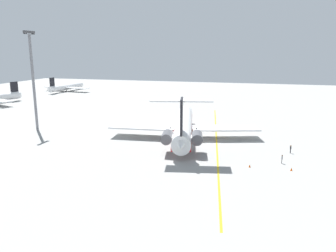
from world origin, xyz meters
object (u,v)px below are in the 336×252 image
(ground_crew_near_nose, at_px, (291,148))
(safety_cone_nose, at_px, (291,169))
(main_jetliner, at_px, (184,126))
(ground_crew_near_tail, at_px, (282,158))
(safety_cone_wingtip, at_px, (250,166))
(light_mast, at_px, (33,77))
(airliner_far_right, at_px, (67,87))

(ground_crew_near_nose, distance_m, safety_cone_nose, 11.16)
(main_jetliner, distance_m, ground_crew_near_tail, 25.37)
(ground_crew_near_nose, height_order, safety_cone_nose, ground_crew_near_nose)
(safety_cone_nose, xyz_separation_m, safety_cone_wingtip, (-0.15, 7.32, 0.00))
(safety_cone_wingtip, bearing_deg, ground_crew_near_tail, -56.36)
(ground_crew_near_nose, bearing_deg, light_mast, 150.38)
(ground_crew_near_nose, relative_size, safety_cone_wingtip, 3.25)
(safety_cone_wingtip, relative_size, light_mast, 0.02)
(main_jetliner, bearing_deg, ground_crew_near_tail, -130.08)
(main_jetliner, relative_size, safety_cone_nose, 75.14)
(safety_cone_wingtip, bearing_deg, airliner_far_right, 45.73)
(airliner_far_right, bearing_deg, light_mast, -147.14)
(airliner_far_right, relative_size, light_mast, 1.03)
(airliner_far_right, height_order, ground_crew_near_tail, airliner_far_right)
(ground_crew_near_tail, bearing_deg, safety_cone_wingtip, 42.86)
(safety_cone_nose, height_order, safety_cone_wingtip, same)
(main_jetliner, bearing_deg, safety_cone_nose, -135.24)
(airliner_far_right, relative_size, safety_cone_nose, 48.74)
(ground_crew_near_nose, xyz_separation_m, safety_cone_wingtip, (-11.26, 7.90, -0.86))
(airliner_far_right, xyz_separation_m, safety_cone_nose, (-95.54, -105.47, -2.08))
(airliner_far_right, bearing_deg, safety_cone_nose, -126.40)
(ground_crew_near_tail, distance_m, safety_cone_wingtip, 7.05)
(light_mast, bearing_deg, ground_crew_near_nose, -93.17)
(airliner_far_right, distance_m, safety_cone_wingtip, 137.09)
(light_mast, bearing_deg, main_jetliner, -88.33)
(main_jetliner, relative_size, safety_cone_wingtip, 75.14)
(light_mast, bearing_deg, safety_cone_wingtip, -104.65)
(ground_crew_near_tail, relative_size, safety_cone_nose, 3.11)
(airliner_far_right, relative_size, ground_crew_near_tail, 15.67)
(airliner_far_right, xyz_separation_m, safety_cone_wingtip, (-95.69, -98.15, -2.08))
(safety_cone_wingtip, xyz_separation_m, light_mast, (14.84, 56.80, 13.97))
(safety_cone_wingtip, height_order, light_mast, light_mast)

